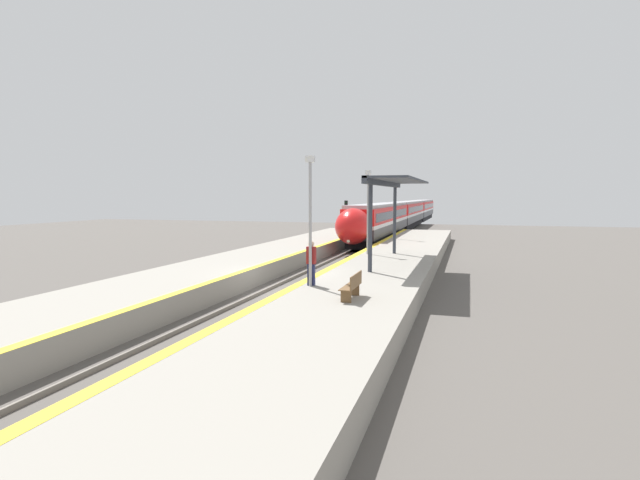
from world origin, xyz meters
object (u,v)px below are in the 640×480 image
object	(u,v)px
platform_bench	(353,285)
railway_signal	(346,218)
train	(406,213)
person_waiting	(311,262)
lamppost_near	(310,212)
lamppost_far	(395,203)
lamppost_mid	(368,206)

from	to	relation	value
platform_bench	railway_signal	size ratio (longest dim) A/B	0.41
train	person_waiting	xyz separation A→B (m)	(2.41, -50.26, -0.28)
lamppost_near	lamppost_far	bearing A→B (deg)	90.00
person_waiting	lamppost_far	world-z (taller)	lamppost_far
platform_bench	lamppost_mid	world-z (taller)	lamppost_mid
lamppost_far	lamppost_mid	bearing A→B (deg)	-90.00
train	platform_bench	xyz separation A→B (m)	(4.59, -52.38, -0.73)
train	lamppost_mid	xyz separation A→B (m)	(2.44, -38.93, 1.73)
person_waiting	railway_signal	bearing A→B (deg)	100.68
train	person_waiting	distance (m)	50.32
train	platform_bench	distance (m)	52.59
train	person_waiting	world-z (taller)	train
lamppost_near	lamppost_mid	size ratio (longest dim) A/B	1.00
platform_bench	lamppost_near	size ratio (longest dim) A/B	0.33
person_waiting	lamppost_mid	size ratio (longest dim) A/B	0.35
person_waiting	lamppost_mid	distance (m)	11.51
lamppost_near	train	bearing A→B (deg)	92.76
person_waiting	train	bearing A→B (deg)	92.75
person_waiting	railway_signal	size ratio (longest dim) A/B	0.44
platform_bench	person_waiting	size ratio (longest dim) A/B	0.95
railway_signal	lamppost_far	distance (m)	5.73
platform_bench	lamppost_mid	distance (m)	13.85
person_waiting	lamppost_near	bearing A→B (deg)	-83.00
lamppost_mid	lamppost_far	bearing A→B (deg)	90.00
person_waiting	lamppost_far	size ratio (longest dim) A/B	0.35
railway_signal	lamppost_mid	distance (m)	15.12
person_waiting	lamppost_mid	xyz separation A→B (m)	(0.02, 11.34, 2.01)
platform_bench	person_waiting	distance (m)	3.07
person_waiting	lamppost_mid	world-z (taller)	lamppost_mid
train	lamppost_near	world-z (taller)	lamppost_near
train	lamppost_near	distance (m)	50.55
lamppost_mid	lamppost_far	distance (m)	11.53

